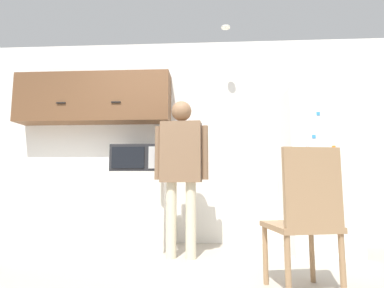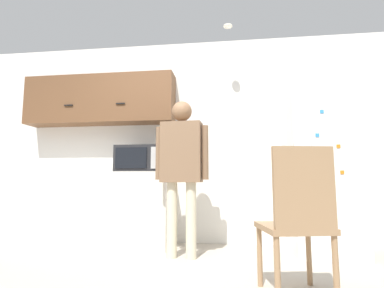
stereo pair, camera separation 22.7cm
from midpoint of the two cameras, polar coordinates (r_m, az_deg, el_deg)
back_wall at (r=4.04m, az=0.72°, el=0.90°), size 6.00×0.06×2.70m
counter at (r=4.02m, az=-17.10°, el=-11.60°), size 2.04×0.57×0.90m
upper_cabinets at (r=4.27m, az=-15.69°, el=8.02°), size 2.04×0.33×0.65m
microwave at (r=3.75m, az=-8.16°, el=-2.85°), size 0.55×0.41×0.32m
person at (r=3.21m, az=0.04°, el=-3.16°), size 0.58×0.24×1.66m
refrigerator at (r=3.75m, az=24.91°, el=-4.54°), size 0.71×0.75×1.83m
chair at (r=2.28m, az=22.33°, el=-12.45°), size 0.53×0.53×1.02m
ceiling_light at (r=3.98m, az=8.61°, el=21.35°), size 0.11×0.11×0.01m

